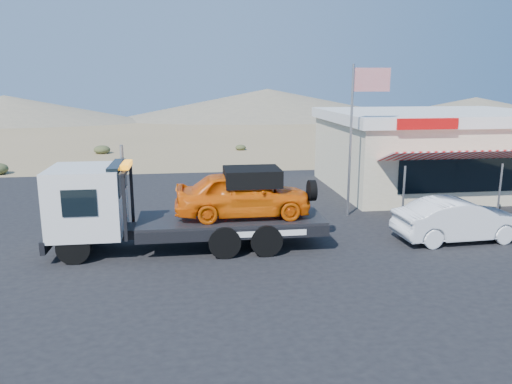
# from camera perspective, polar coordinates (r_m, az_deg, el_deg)

# --- Properties ---
(ground) EXTENTS (120.00, 120.00, 0.00)m
(ground) POSITION_cam_1_polar(r_m,az_deg,el_deg) (15.51, -1.15, -7.72)
(ground) COLOR olive
(ground) RESTS_ON ground
(asphalt_lot) EXTENTS (32.00, 24.00, 0.02)m
(asphalt_lot) POSITION_cam_1_polar(r_m,az_deg,el_deg) (18.62, 3.91, -4.20)
(asphalt_lot) COLOR black
(asphalt_lot) RESTS_ON ground
(tow_truck) EXTENTS (8.61, 2.55, 2.88)m
(tow_truck) POSITION_cam_1_polar(r_m,az_deg,el_deg) (16.23, -8.52, -1.21)
(tow_truck) COLOR black
(tow_truck) RESTS_ON asphalt_lot
(white_sedan) EXTENTS (4.47, 1.75, 1.45)m
(white_sedan) POSITION_cam_1_polar(r_m,az_deg,el_deg) (18.39, 22.23, -2.97)
(white_sedan) COLOR silver
(white_sedan) RESTS_ON asphalt_lot
(jerky_store) EXTENTS (10.40, 9.97, 3.90)m
(jerky_store) POSITION_cam_1_polar(r_m,az_deg,el_deg) (26.61, 19.54, 4.57)
(jerky_store) COLOR beige
(jerky_store) RESTS_ON asphalt_lot
(flagpole) EXTENTS (1.55, 0.10, 6.00)m
(flagpole) POSITION_cam_1_polar(r_m,az_deg,el_deg) (20.13, 11.47, 7.75)
(flagpole) COLOR #99999E
(flagpole) RESTS_ON asphalt_lot
(distant_hills) EXTENTS (126.00, 48.00, 4.20)m
(distant_hills) POSITION_cam_1_polar(r_m,az_deg,el_deg) (70.14, -14.65, 9.38)
(distant_hills) COLOR #726B59
(distant_hills) RESTS_ON ground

